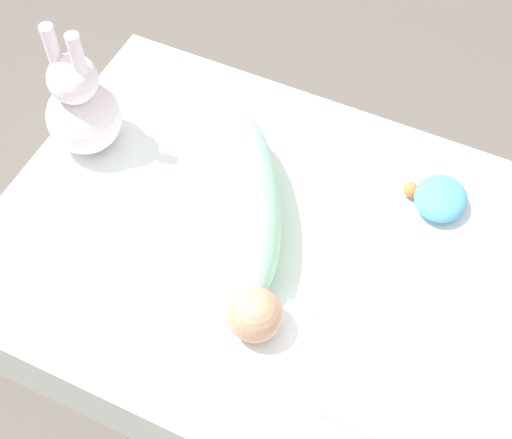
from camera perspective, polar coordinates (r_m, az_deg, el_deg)
The scene contains 7 objects.
ground_plane at distance 1.87m, azimuth 0.74°, elevation -5.71°, with size 12.00×12.00×0.00m, color #514C47.
bed_mattress at distance 1.76m, azimuth 0.78°, elevation -3.90°, with size 1.29×0.96×0.24m.
burp_cloth at distance 1.55m, azimuth 0.77°, elevation -8.44°, with size 0.16×0.15×0.02m.
swaddled_baby at distance 1.61m, azimuth -0.77°, elevation 0.65°, with size 0.39×0.57×0.17m.
pillow at distance 1.50m, azimuth 14.10°, elevation -13.07°, with size 0.37×0.31×0.10m.
bunny_plush at distance 1.80m, azimuth -13.81°, elevation 8.67°, with size 0.18×0.18×0.37m.
turtle_plush at distance 1.75m, azimuth 14.46°, elevation 1.68°, with size 0.15×0.14×0.06m.
Camera 1 is at (-0.35, 0.81, 1.65)m, focal length 50.00 mm.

